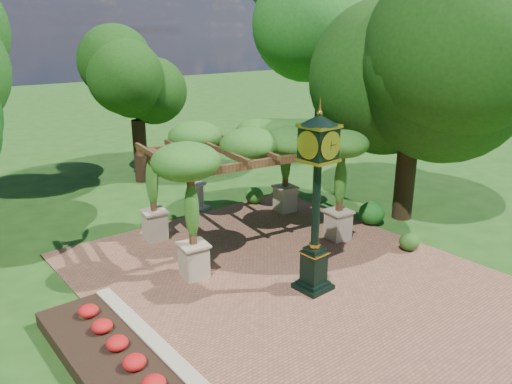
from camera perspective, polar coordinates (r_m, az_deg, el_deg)
ground at (r=13.64m, az=6.71°, el=-11.40°), size 120.00×120.00×0.00m
brick_plaza at (r=14.26m, az=3.83°, el=-9.83°), size 10.00×12.00×0.04m
border_wall at (r=11.58m, az=-12.16°, el=-16.43°), size 0.35×5.00×0.40m
flower_bed at (r=11.31m, az=-16.41°, el=-17.85°), size 1.50×5.00×0.36m
pedestal_clock at (r=12.66m, az=6.98°, el=0.44°), size 0.99×0.99×4.81m
pergola at (r=15.78m, az=-1.15°, el=5.01°), size 6.49×4.55×3.80m
sundial at (r=19.52m, az=-6.44°, el=-0.64°), size 0.73×0.73×1.06m
shrub_front at (r=16.51m, az=17.10°, el=-5.46°), size 0.67×0.67×0.56m
shrub_mid at (r=18.29m, az=13.10°, el=-2.35°), size 0.98×0.98×0.82m
shrub_back at (r=19.98m, az=-0.19°, el=-0.38°), size 0.76×0.76×0.65m
tree_north at (r=22.87m, az=-13.73°, el=13.36°), size 3.19×3.19×7.35m
tree_east_near at (r=18.30m, az=17.81°, el=13.64°), size 5.30×5.30×8.05m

